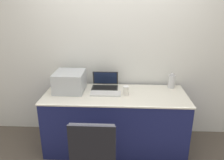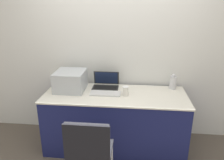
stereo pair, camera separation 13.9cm
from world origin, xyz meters
The scene contains 9 objects.
wall_back centered at (0.00, 0.80, 1.30)m, with size 8.00×0.05×2.60m.
table centered at (0.00, 0.36, 0.40)m, with size 1.87×0.73×0.79m.
printer centered at (-0.62, 0.45, 0.93)m, with size 0.39×0.42×0.26m.
laptop_left centered at (-0.15, 0.58, 0.84)m, with size 0.36×0.25×0.21m.
external_keyboard centered at (-0.13, 0.34, 0.80)m, with size 0.40×0.17×0.02m.
coffee_cup centered at (0.13, 0.32, 0.85)m, with size 0.08×0.08×0.12m.
mouse centered at (0.14, 0.37, 0.81)m, with size 0.06×0.05×0.03m.
metal_pitcher centered at (0.78, 0.63, 0.89)m, with size 0.09×0.09×0.22m.
chair centered at (-0.18, -0.49, 0.55)m, with size 0.44×0.46×0.89m.
Camera 1 is at (0.09, -2.29, 1.92)m, focal length 35.00 mm.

